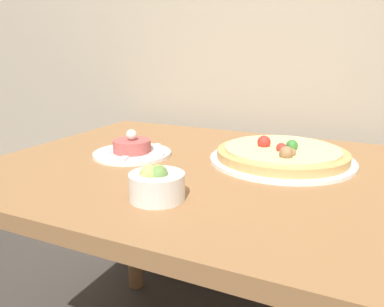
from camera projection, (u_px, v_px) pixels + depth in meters
dining_table at (191, 202)px, 1.00m from camera, size 1.01×0.85×0.73m
pizza_plate at (282, 155)px, 0.97m from camera, size 0.37×0.37×0.07m
tartare_plate at (132, 150)px, 1.03m from camera, size 0.21×0.21×0.07m
small_bowl at (156, 183)px, 0.72m from camera, size 0.11×0.11×0.07m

